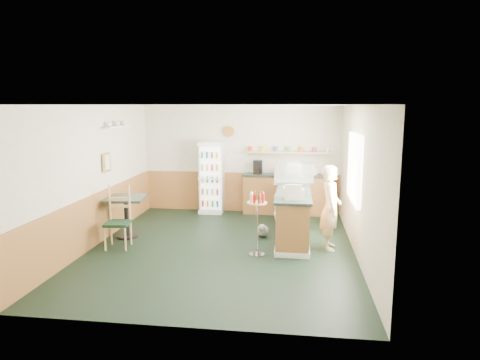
% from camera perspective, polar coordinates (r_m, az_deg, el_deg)
% --- Properties ---
extents(ground, '(6.00, 6.00, 0.00)m').
position_cam_1_polar(ground, '(8.30, -2.52, -9.03)').
color(ground, black).
rests_on(ground, ground).
extents(room_envelope, '(5.04, 6.02, 2.72)m').
position_cam_1_polar(room_envelope, '(8.69, -3.24, 2.16)').
color(room_envelope, beige).
rests_on(room_envelope, ground).
extents(service_counter, '(0.68, 3.01, 1.01)m').
position_cam_1_polar(service_counter, '(9.09, 7.08, -4.39)').
color(service_counter, '#A16734').
rests_on(service_counter, ground).
extents(back_counter, '(2.24, 0.42, 1.69)m').
position_cam_1_polar(back_counter, '(10.75, 6.29, -1.67)').
color(back_counter, '#A16734').
rests_on(back_counter, ground).
extents(drinks_fridge, '(0.59, 0.52, 1.80)m').
position_cam_1_polar(drinks_fridge, '(10.83, -3.82, 0.34)').
color(drinks_fridge, white).
rests_on(drinks_fridge, ground).
extents(display_case, '(0.85, 0.44, 0.48)m').
position_cam_1_polar(display_case, '(9.37, 7.20, 0.96)').
color(display_case, silver).
rests_on(display_case, service_counter).
extents(cash_register, '(0.39, 0.40, 0.20)m').
position_cam_1_polar(cash_register, '(7.87, 7.12, -1.78)').
color(cash_register, beige).
rests_on(cash_register, service_counter).
extents(shopkeeper, '(0.40, 0.55, 1.60)m').
position_cam_1_polar(shopkeeper, '(8.21, 11.99, -3.62)').
color(shopkeeper, tan).
rests_on(shopkeeper, ground).
extents(condiment_stand, '(0.37, 0.37, 1.15)m').
position_cam_1_polar(condiment_stand, '(7.71, 2.28, -4.53)').
color(condiment_stand, silver).
rests_on(condiment_stand, ground).
extents(newspaper_rack, '(0.09, 0.46, 0.54)m').
position_cam_1_polar(newspaper_rack, '(9.40, 4.92, -3.65)').
color(newspaper_rack, black).
rests_on(newspaper_rack, ground).
extents(cafe_table, '(0.86, 0.86, 0.85)m').
position_cam_1_polar(cafe_table, '(9.09, -14.94, -3.77)').
color(cafe_table, black).
rests_on(cafe_table, ground).
extents(cafe_chair, '(0.49, 0.49, 1.20)m').
position_cam_1_polar(cafe_chair, '(8.55, -15.81, -4.46)').
color(cafe_chair, black).
rests_on(cafe_chair, ground).
extents(dog_doorstop, '(0.25, 0.32, 0.30)m').
position_cam_1_polar(dog_doorstop, '(8.92, 3.03, -6.71)').
color(dog_doorstop, gray).
rests_on(dog_doorstop, ground).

